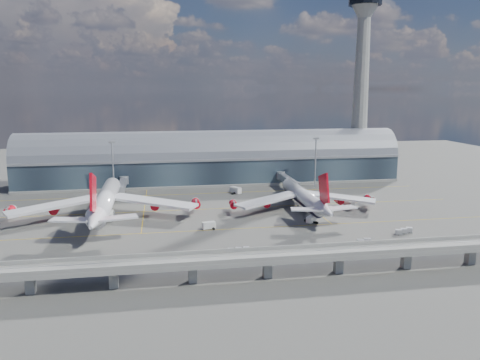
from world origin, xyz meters
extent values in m
plane|color=#474744|center=(0.00, 0.00, 0.00)|extent=(500.00, 500.00, 0.00)
cube|color=gold|center=(0.00, -10.00, 0.01)|extent=(200.00, 0.25, 0.01)
cube|color=gold|center=(0.00, 20.00, 0.01)|extent=(200.00, 0.25, 0.01)
cube|color=gold|center=(0.00, 50.00, 0.01)|extent=(200.00, 0.25, 0.01)
cube|color=gold|center=(-35.00, 30.00, 0.01)|extent=(0.25, 80.00, 0.01)
cube|color=gold|center=(35.00, 30.00, 0.01)|extent=(0.25, 80.00, 0.01)
cube|color=#1F2934|center=(0.00, 78.00, 7.00)|extent=(200.00, 28.00, 14.00)
cylinder|color=slate|center=(0.00, 78.00, 14.00)|extent=(200.00, 28.00, 28.00)
cube|color=gray|center=(0.00, 64.00, 14.00)|extent=(200.00, 1.00, 1.20)
cube|color=gray|center=(0.00, 78.00, 0.60)|extent=(200.00, 30.00, 1.20)
cube|color=gray|center=(85.00, 83.00, 4.00)|extent=(18.00, 18.00, 8.00)
cone|color=gray|center=(85.00, 83.00, 45.00)|extent=(10.00, 10.00, 90.00)
cone|color=gray|center=(85.00, 83.00, 92.00)|extent=(16.00, 16.00, 8.00)
cylinder|color=black|center=(85.00, 83.00, 97.00)|extent=(18.00, 18.00, 5.00)
cube|color=gray|center=(0.00, -55.00, 5.50)|extent=(220.00, 8.50, 1.20)
cube|color=gray|center=(0.00, -59.00, 6.60)|extent=(220.00, 0.40, 1.20)
cube|color=gray|center=(0.00, -51.00, 6.60)|extent=(220.00, 0.40, 1.20)
cube|color=gray|center=(0.00, -56.50, 6.15)|extent=(220.00, 0.12, 0.12)
cube|color=gray|center=(0.00, -53.50, 6.15)|extent=(220.00, 0.12, 0.12)
cube|color=gray|center=(-60.00, -55.00, 2.50)|extent=(2.20, 2.20, 5.00)
cube|color=gray|center=(-40.00, -55.00, 2.50)|extent=(2.20, 2.20, 5.00)
cube|color=gray|center=(-20.00, -55.00, 2.50)|extent=(2.20, 2.20, 5.00)
cube|color=gray|center=(0.00, -55.00, 2.50)|extent=(2.20, 2.20, 5.00)
cube|color=gray|center=(20.00, -55.00, 2.50)|extent=(2.20, 2.20, 5.00)
cube|color=gray|center=(40.00, -55.00, 2.50)|extent=(2.20, 2.20, 5.00)
cube|color=gray|center=(60.00, -55.00, 2.50)|extent=(2.20, 2.20, 5.00)
cylinder|color=gray|center=(-50.00, 55.00, 12.50)|extent=(0.70, 0.70, 25.00)
cube|color=gray|center=(-50.00, 55.00, 25.20)|extent=(3.00, 0.40, 1.00)
cylinder|color=gray|center=(50.00, 55.00, 12.50)|extent=(0.70, 0.70, 25.00)
cube|color=gray|center=(50.00, 55.00, 25.20)|extent=(3.00, 0.40, 1.00)
cylinder|color=white|center=(-49.47, 14.76, 6.83)|extent=(7.24, 58.41, 7.05)
cone|color=white|center=(-49.58, 47.25, 6.83)|extent=(7.07, 8.83, 7.05)
cone|color=white|center=(-49.35, -19.94, 7.71)|extent=(7.09, 13.23, 7.05)
cube|color=red|center=(-49.36, -16.64, 16.40)|extent=(0.81, 13.17, 14.58)
cube|color=white|center=(-67.89, 12.49, 5.94)|extent=(35.44, 24.53, 2.85)
cube|color=white|center=(-31.03, 12.62, 5.94)|extent=(35.50, 24.35, 2.85)
cylinder|color=red|center=(-68.58, 14.69, 3.96)|extent=(3.54, 5.52, 3.52)
cylinder|color=red|center=(-84.96, 14.64, 3.96)|extent=(3.54, 5.52, 3.52)
cylinder|color=red|center=(-30.36, 14.82, 3.96)|extent=(3.54, 5.52, 3.52)
cylinder|color=red|center=(-13.98, 14.88, 3.96)|extent=(3.54, 5.52, 3.52)
cylinder|color=gray|center=(-49.54, 35.34, 1.65)|extent=(0.55, 0.55, 3.30)
cylinder|color=gray|center=(-52.97, 10.34, 1.65)|extent=(0.66, 0.66, 3.30)
cylinder|color=gray|center=(-45.93, 10.37, 1.65)|extent=(0.66, 0.66, 3.30)
cylinder|color=black|center=(-52.97, 10.34, 0.61)|extent=(2.43, 1.66, 1.65)
cylinder|color=black|center=(-45.93, 10.37, 0.61)|extent=(2.43, 1.66, 1.65)
cylinder|color=white|center=(30.79, 13.44, 5.77)|extent=(5.97, 47.36, 5.68)
cone|color=white|center=(30.96, 40.04, 5.77)|extent=(5.72, 7.86, 5.68)
cone|color=white|center=(30.61, -15.11, 6.56)|extent=(5.75, 11.78, 5.68)
cube|color=red|center=(30.63, -12.18, 13.99)|extent=(0.76, 11.71, 12.96)
cube|color=white|center=(15.46, 11.58, 4.99)|extent=(29.78, 20.63, 2.42)
cube|color=white|center=(46.10, 11.39, 4.99)|extent=(29.69, 20.91, 2.42)
cylinder|color=black|center=(30.79, 13.44, 4.21)|extent=(5.09, 42.50, 4.82)
cylinder|color=red|center=(14.90, 13.54, 3.23)|extent=(3.16, 4.91, 3.13)
cylinder|color=red|center=(1.28, 13.63, 3.23)|extent=(3.16, 4.91, 3.13)
cylinder|color=red|center=(46.68, 13.34, 3.23)|extent=(3.16, 4.91, 3.13)
cylinder|color=red|center=(60.30, 13.26, 3.23)|extent=(3.16, 4.91, 3.13)
cylinder|color=gray|center=(30.90, 30.13, 1.47)|extent=(0.49, 0.49, 2.94)
cylinder|color=gray|center=(27.64, 9.55, 1.47)|extent=(0.59, 0.59, 2.94)
cylinder|color=gray|center=(33.90, 9.51, 1.47)|extent=(0.59, 0.59, 2.94)
cylinder|color=black|center=(27.64, 9.55, 0.54)|extent=(2.16, 1.48, 1.47)
cylinder|color=black|center=(33.90, 9.51, 0.54)|extent=(2.16, 1.48, 1.47)
cube|color=gray|center=(-45.97, 52.00, 5.20)|extent=(3.00, 24.00, 3.00)
cube|color=gray|center=(-45.97, 40.00, 5.20)|extent=(3.60, 3.60, 3.40)
cylinder|color=gray|center=(-45.97, 64.00, 5.20)|extent=(4.40, 4.40, 4.00)
cylinder|color=gray|center=(-45.97, 40.00, 1.70)|extent=(0.50, 0.50, 3.40)
cylinder|color=black|center=(-45.97, 40.00, 0.35)|extent=(1.40, 0.80, 0.80)
cube|color=gray|center=(34.29, 50.00, 5.20)|extent=(3.00, 28.00, 3.00)
cube|color=gray|center=(34.29, 36.00, 5.20)|extent=(3.60, 3.60, 3.40)
cylinder|color=gray|center=(34.29, 64.00, 5.20)|extent=(4.40, 4.40, 4.00)
cylinder|color=gray|center=(34.29, 36.00, 1.70)|extent=(0.50, 0.50, 3.40)
cylinder|color=black|center=(34.29, 36.00, 0.35)|extent=(1.40, 0.80, 0.80)
cube|color=silver|center=(-47.63, 9.61, 1.72)|extent=(2.51, 7.54, 2.80)
cylinder|color=black|center=(-47.64, 12.02, 0.48)|extent=(2.69, 0.98, 0.97)
cylinder|color=black|center=(-47.62, 7.20, 0.48)|extent=(2.69, 0.98, 0.97)
cube|color=silver|center=(-11.07, -8.73, 1.48)|extent=(4.96, 3.06, 2.40)
cylinder|color=black|center=(-9.63, -9.05, 0.42)|extent=(1.31, 2.43, 0.83)
cylinder|color=black|center=(-12.52, -8.42, 0.42)|extent=(1.31, 2.43, 0.83)
cube|color=silver|center=(36.98, 5.24, 1.54)|extent=(7.97, 3.49, 2.50)
cylinder|color=black|center=(39.41, 5.65, 0.43)|extent=(1.26, 2.52, 0.87)
cylinder|color=black|center=(34.55, 4.82, 0.43)|extent=(1.26, 2.52, 0.87)
cube|color=silver|center=(27.99, -6.85, 1.45)|extent=(5.14, 5.49, 2.36)
cylinder|color=black|center=(26.86, -5.52, 0.41)|extent=(2.25, 2.10, 0.82)
cylinder|color=black|center=(29.13, -8.17, 0.41)|extent=(2.25, 2.10, 0.82)
cube|color=silver|center=(51.01, 12.30, 1.60)|extent=(3.45, 5.40, 2.60)
cylinder|color=black|center=(51.40, 13.85, 0.45)|extent=(2.64, 1.48, 0.90)
cylinder|color=black|center=(50.62, 10.75, 0.45)|extent=(2.64, 1.48, 0.90)
cube|color=silver|center=(7.65, 47.87, 1.71)|extent=(5.38, 6.76, 2.78)
cylinder|color=black|center=(8.70, 49.63, 0.48)|extent=(2.79, 2.19, 0.96)
cylinder|color=black|center=(6.61, 46.11, 0.48)|extent=(2.79, 2.19, 0.96)
cube|color=gray|center=(-7.06, -35.61, 0.24)|extent=(2.50, 1.84, 0.29)
cube|color=silver|center=(-7.06, -35.61, 1.01)|extent=(2.10, 1.69, 1.44)
cube|color=gray|center=(-4.59, -35.26, 0.24)|extent=(2.50, 1.84, 0.29)
cube|color=silver|center=(-4.59, -35.26, 1.01)|extent=(2.10, 1.69, 1.44)
cube|color=gray|center=(-2.12, -34.91, 0.24)|extent=(2.50, 1.84, 0.29)
cube|color=silver|center=(-2.12, -34.91, 1.01)|extent=(2.10, 1.69, 1.44)
cube|color=gray|center=(53.12, -26.22, 0.26)|extent=(2.86, 2.36, 0.31)
cube|color=silver|center=(53.12, -26.22, 1.07)|extent=(2.44, 2.13, 1.53)
cube|color=gray|center=(55.62, -25.33, 0.26)|extent=(2.86, 2.36, 0.31)
cube|color=silver|center=(55.62, -25.33, 1.07)|extent=(2.44, 2.13, 1.53)
cube|color=gray|center=(58.12, -24.43, 0.26)|extent=(2.86, 2.36, 0.31)
cube|color=silver|center=(58.12, -24.43, 1.07)|extent=(2.44, 2.13, 1.53)
cube|color=gray|center=(35.49, -34.52, 0.27)|extent=(2.89, 2.26, 0.32)
cube|color=silver|center=(35.49, -34.52, 1.12)|extent=(2.45, 2.06, 1.60)
cube|color=gray|center=(38.17, -33.86, 0.27)|extent=(2.89, 2.26, 0.32)
cube|color=silver|center=(38.17, -33.86, 1.12)|extent=(2.45, 2.06, 1.60)
camera|label=1|loc=(-26.87, -170.41, 49.65)|focal=35.00mm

